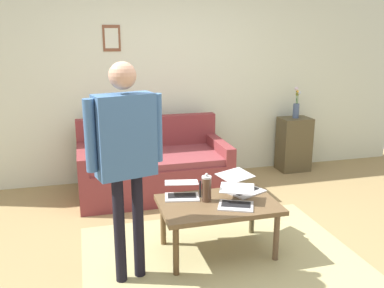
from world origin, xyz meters
The scene contains 12 objects.
ground_plane centered at (0.00, 0.00, 0.00)m, with size 7.68×7.68×0.00m, color #987F51.
area_rug centered at (-0.05, 0.08, 0.00)m, with size 2.33×1.75×0.01m, color tan.
back_wall centered at (0.00, -2.20, 1.35)m, with size 7.04×0.11×2.70m.
couch centered at (0.25, -1.57, 0.31)m, with size 1.74×0.92×0.88m.
coffee_table centered at (-0.05, -0.02, 0.42)m, with size 1.01×0.66×0.47m.
laptop_left centered at (-0.18, 0.07, 0.52)m, with size 0.40×0.43×0.13m.
laptop_center centered at (0.22, -0.24, 0.51)m, with size 0.35×0.34×0.12m.
laptop_right centered at (-0.35, -0.23, 0.52)m, with size 0.44×0.47×0.14m.
french_press centered at (0.04, -0.07, 0.59)m, with size 0.11×0.09×0.26m.
side_shelf centered at (-1.82, -1.93, 0.37)m, with size 0.42×0.32×0.75m.
flower_vase centered at (-1.82, -1.93, 0.91)m, with size 0.10×0.08×0.43m.
person_standing centered at (0.74, 0.19, 1.08)m, with size 0.59×0.29×1.69m.
Camera 1 is at (1.04, 3.12, 1.88)m, focal length 38.76 mm.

